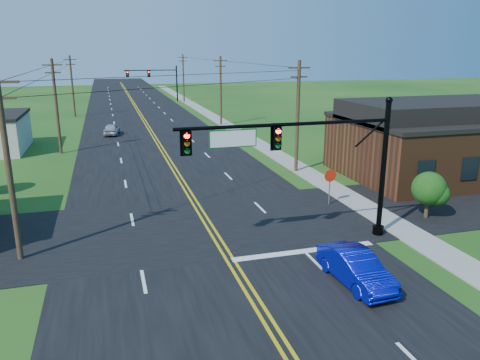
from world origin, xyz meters
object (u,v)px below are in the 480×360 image
object	(u,v)px
signal_mast_main	(306,155)
stop_sign	(330,179)
blue_car	(356,268)
signal_mast_far	(154,78)

from	to	relation	value
signal_mast_main	stop_sign	size ratio (longest dim) A/B	4.65
signal_mast_main	blue_car	size ratio (longest dim) A/B	2.60
stop_sign	blue_car	bearing A→B (deg)	-111.60
signal_mast_far	blue_car	xyz separation A→B (m)	(0.33, -76.64, -3.83)
signal_mast_main	blue_car	world-z (taller)	signal_mast_main
signal_mast_far	blue_car	world-z (taller)	signal_mast_far
signal_mast_far	stop_sign	world-z (taller)	signal_mast_far
signal_mast_main	signal_mast_far	xyz separation A→B (m)	(0.10, 72.00, -0.20)
signal_mast_far	stop_sign	distance (m)	66.85
signal_mast_far	signal_mast_main	bearing A→B (deg)	-90.08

